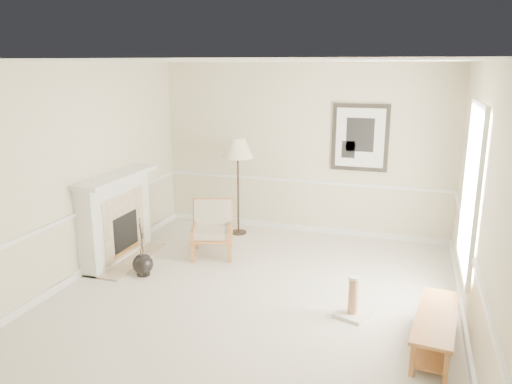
# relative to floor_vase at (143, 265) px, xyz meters

# --- Properties ---
(ground) EXTENTS (5.50, 5.50, 0.00)m
(ground) POSITION_rel_floor_vase_xyz_m (1.68, -0.16, -0.16)
(ground) COLOR silver
(ground) RESTS_ON ground
(room) EXTENTS (5.04, 5.54, 2.92)m
(room) POSITION_rel_floor_vase_xyz_m (1.81, -0.09, 1.71)
(room) COLOR beige
(room) RESTS_ON ground
(fireplace) EXTENTS (0.64, 1.64, 1.31)m
(fireplace) POSITION_rel_floor_vase_xyz_m (-0.67, 0.44, 0.49)
(fireplace) COLOR white
(fireplace) RESTS_ON ground
(floor_vase) EXTENTS (0.29, 0.29, 0.85)m
(floor_vase) POSITION_rel_floor_vase_xyz_m (0.00, 0.00, 0.00)
(floor_vase) COLOR black
(floor_vase) RESTS_ON ground
(armchair) EXTENTS (0.81, 0.84, 0.83)m
(armchair) POSITION_rel_floor_vase_xyz_m (0.60, 1.08, 0.29)
(armchair) COLOR #AB7137
(armchair) RESTS_ON ground
(floor_lamp) EXTENTS (0.63, 0.63, 1.67)m
(floor_lamp) POSITION_rel_floor_vase_xyz_m (0.67, 2.09, 1.30)
(floor_lamp) COLOR black
(floor_lamp) RESTS_ON ground
(bench) EXTENTS (0.53, 1.34, 0.37)m
(bench) POSITION_rel_floor_vase_xyz_m (3.83, -0.71, 0.09)
(bench) COLOR #AB7137
(bench) RESTS_ON ground
(scratching_post) EXTENTS (0.45, 0.45, 0.50)m
(scratching_post) POSITION_rel_floor_vase_xyz_m (2.93, -0.29, 0.00)
(scratching_post) COLOR white
(scratching_post) RESTS_ON ground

